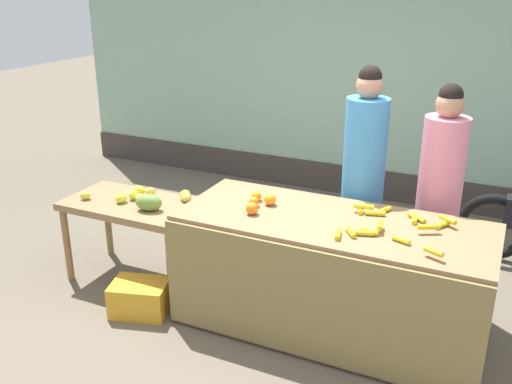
{
  "coord_description": "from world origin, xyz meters",
  "views": [
    {
      "loc": [
        1.49,
        -3.58,
        2.52
      ],
      "look_at": [
        -0.27,
        0.15,
        0.94
      ],
      "focal_mm": 39.76,
      "sensor_mm": 36.0,
      "label": 1
    }
  ],
  "objects_px": {
    "produce_crate": "(140,298)",
    "produce_sack": "(258,234)",
    "vendor_woman_pink_shirt": "(439,197)",
    "vendor_woman_blue_shirt": "(363,182)"
  },
  "relations": [
    {
      "from": "produce_crate",
      "to": "produce_sack",
      "type": "bearing_deg",
      "value": 67.66
    },
    {
      "from": "vendor_woman_pink_shirt",
      "to": "produce_crate",
      "type": "xyz_separation_m",
      "value": [
        -2.03,
        -1.21,
        -0.77
      ]
    },
    {
      "from": "vendor_woman_blue_shirt",
      "to": "produce_crate",
      "type": "relative_size",
      "value": 4.3
    },
    {
      "from": "vendor_woman_blue_shirt",
      "to": "vendor_woman_pink_shirt",
      "type": "xyz_separation_m",
      "value": [
        0.59,
        0.06,
        -0.06
      ]
    },
    {
      "from": "vendor_woman_blue_shirt",
      "to": "produce_crate",
      "type": "xyz_separation_m",
      "value": [
        -1.44,
        -1.15,
        -0.83
      ]
    },
    {
      "from": "produce_sack",
      "to": "vendor_woman_blue_shirt",
      "type": "bearing_deg",
      "value": -1.93
    },
    {
      "from": "vendor_woman_pink_shirt",
      "to": "produce_sack",
      "type": "bearing_deg",
      "value": -178.88
    },
    {
      "from": "produce_crate",
      "to": "produce_sack",
      "type": "relative_size",
      "value": 0.79
    },
    {
      "from": "vendor_woman_blue_shirt",
      "to": "produce_crate",
      "type": "height_order",
      "value": "vendor_woman_blue_shirt"
    },
    {
      "from": "vendor_woman_pink_shirt",
      "to": "produce_sack",
      "type": "xyz_separation_m",
      "value": [
        -1.55,
        -0.03,
        -0.62
      ]
    }
  ]
}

